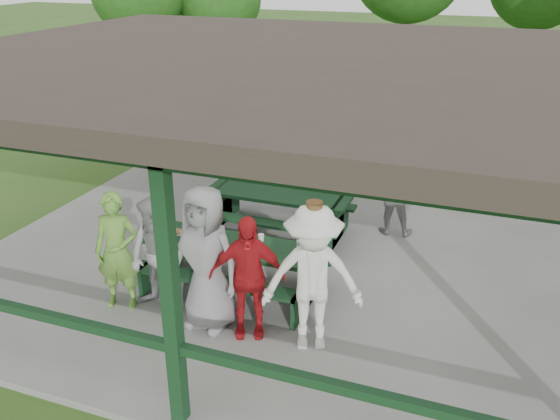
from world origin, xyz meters
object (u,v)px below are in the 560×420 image
at_px(contestant_grey_left, 156,257).
at_px(contestant_white_fedora, 313,279).
at_px(farm_trailer, 355,102).
at_px(pickup_truck, 486,116).
at_px(spectator_blue, 247,153).
at_px(picnic_table_far, 277,208).
at_px(contestant_grey_mid, 206,259).
at_px(contestant_red, 247,277).
at_px(picnic_table_near, 234,260).
at_px(contestant_green, 117,251).
at_px(spectator_grey, 394,191).
at_px(spectator_lblue, 319,176).

height_order(contestant_grey_left, contestant_white_fedora, contestant_white_fedora).
bearing_deg(farm_trailer, pickup_truck, -5.77).
bearing_deg(spectator_blue, picnic_table_far, 140.84).
relative_size(picnic_table_far, contestant_grey_mid, 1.28).
bearing_deg(contestant_red, picnic_table_near, 103.99).
bearing_deg(contestant_grey_mid, contestant_grey_left, 179.94).
distance_m(contestant_green, contestant_red, 1.90).
bearing_deg(contestant_green, picnic_table_far, 52.62).
height_order(contestant_white_fedora, pickup_truck, contestant_white_fedora).
height_order(picnic_table_near, spectator_blue, spectator_blue).
height_order(contestant_green, spectator_grey, contestant_green).
height_order(picnic_table_near, contestant_red, contestant_red).
distance_m(contestant_green, pickup_truck, 10.95).
relative_size(contestant_grey_mid, contestant_white_fedora, 1.00).
height_order(picnic_table_far, contestant_red, contestant_red).
distance_m(picnic_table_far, spectator_lblue, 1.09).
distance_m(picnic_table_far, pickup_truck, 7.79).
bearing_deg(contestant_grey_mid, contestant_red, 8.94).
height_order(picnic_table_near, contestant_grey_mid, contestant_grey_mid).
xyz_separation_m(picnic_table_near, farm_trailer, (-0.75, 10.25, 0.01)).
relative_size(picnic_table_near, farm_trailer, 0.77).
xyz_separation_m(spectator_lblue, spectator_grey, (1.41, -0.20, -0.02)).
xyz_separation_m(picnic_table_far, spectator_grey, (1.86, 0.74, 0.30)).
bearing_deg(contestant_white_fedora, contestant_grey_left, 159.58).
bearing_deg(contestant_white_fedora, farm_trailer, 82.09).
bearing_deg(contestant_green, pickup_truck, 51.93).
distance_m(spectator_lblue, pickup_truck, 6.75).
bearing_deg(spectator_grey, contestant_white_fedora, 80.60).
xyz_separation_m(contestant_green, contestant_white_fedora, (2.74, 0.03, 0.11)).
relative_size(picnic_table_near, contestant_grey_left, 1.63).
height_order(picnic_table_far, contestant_grey_left, contestant_grey_left).
height_order(picnic_table_far, spectator_grey, spectator_grey).
distance_m(picnic_table_far, contestant_green, 3.19).
height_order(picnic_table_near, picnic_table_far, same).
distance_m(contestant_red, spectator_lblue, 3.87).
xyz_separation_m(contestant_white_fedora, farm_trailer, (-2.22, 11.15, -0.46)).
relative_size(contestant_grey_mid, pickup_truck, 0.36).
bearing_deg(pickup_truck, picnic_table_near, 169.08).
bearing_deg(picnic_table_far, spectator_grey, 21.59).
bearing_deg(contestant_red, contestant_grey_left, 156.97).
xyz_separation_m(contestant_green, spectator_lblue, (1.64, 3.87, -0.05)).
height_order(contestant_green, contestant_red, contestant_green).
relative_size(contestant_white_fedora, pickup_truck, 0.36).
relative_size(contestant_red, pickup_truck, 0.30).
height_order(contestant_grey_left, spectator_grey, contestant_grey_left).
distance_m(picnic_table_near, contestant_white_fedora, 1.78).
height_order(contestant_red, pickup_truck, contestant_red).
height_order(picnic_table_far, contestant_white_fedora, contestant_white_fedora).
relative_size(picnic_table_far, contestant_red, 1.52).
bearing_deg(farm_trailer, contestant_white_fedora, -68.28).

